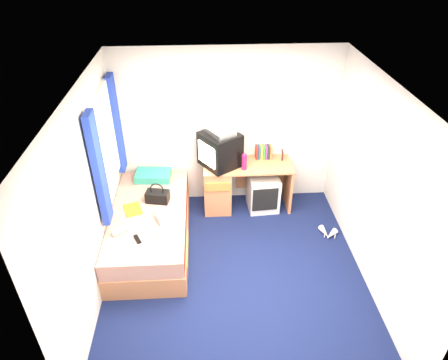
{
  "coord_description": "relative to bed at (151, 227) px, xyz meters",
  "views": [
    {
      "loc": [
        -0.35,
        -3.56,
        3.76
      ],
      "look_at": [
        -0.1,
        0.7,
        0.96
      ],
      "focal_mm": 32.0,
      "sensor_mm": 36.0,
      "label": 1
    }
  ],
  "objects": [
    {
      "name": "magazine",
      "position": [
        -0.21,
        0.04,
        0.28
      ],
      "size": [
        0.29,
        0.33,
        0.01
      ],
      "primitive_type": "cube",
      "rotation": [
        0.0,
        0.0,
        0.33
      ],
      "color": "#DDFF1C",
      "rests_on": "bed"
    },
    {
      "name": "book_row",
      "position": [
        1.64,
        0.95,
        0.58
      ],
      "size": [
        0.24,
        0.13,
        0.2
      ],
      "color": "maroon",
      "rests_on": "desk"
    },
    {
      "name": "pink_water_bottle",
      "position": [
        1.32,
        0.64,
        0.6
      ],
      "size": [
        0.07,
        0.07,
        0.23
      ],
      "primitive_type": "cylinder",
      "rotation": [
        0.0,
        0.0,
        -0.02
      ],
      "color": "#C21B50",
      "rests_on": "desk"
    },
    {
      "name": "colour_swatch_fan",
      "position": [
        0.13,
        -0.44,
        0.28
      ],
      "size": [
        0.21,
        0.19,
        0.01
      ],
      "primitive_type": "cube",
      "rotation": [
        0.0,
        0.0,
        -0.72
      ],
      "color": "yellow",
      "rests_on": "bed"
    },
    {
      "name": "crt_tv",
      "position": [
        0.98,
        0.78,
        0.73
      ],
      "size": [
        0.67,
        0.68,
        0.5
      ],
      "rotation": [
        0.0,
        0.0,
        -0.97
      ],
      "color": "black",
      "rests_on": "desk"
    },
    {
      "name": "bed",
      "position": [
        0.0,
        0.0,
        0.0
      ],
      "size": [
        1.01,
        2.0,
        0.54
      ],
      "color": "#C67F52",
      "rests_on": "ground"
    },
    {
      "name": "desk",
      "position": [
        1.11,
        0.78,
        0.14
      ],
      "size": [
        1.3,
        0.55,
        0.75
      ],
      "color": "#C67F52",
      "rests_on": "ground"
    },
    {
      "name": "pillow",
      "position": [
        -0.0,
        0.79,
        0.33
      ],
      "size": [
        0.53,
        0.36,
        0.11
      ],
      "primitive_type": "cube",
      "rotation": [
        0.0,
        0.0,
        -0.07
      ],
      "color": "#18679C",
      "rests_on": "bed"
    },
    {
      "name": "remote_control",
      "position": [
        -0.08,
        -0.55,
        0.28
      ],
      "size": [
        0.12,
        0.17,
        0.02
      ],
      "primitive_type": "cube",
      "rotation": [
        0.0,
        0.0,
        0.46
      ],
      "color": "black",
      "rests_on": "bed"
    },
    {
      "name": "vcr",
      "position": [
        0.99,
        0.79,
        1.02
      ],
      "size": [
        0.46,
        0.5,
        0.08
      ],
      "primitive_type": "cube",
      "rotation": [
        0.0,
        0.0,
        -1.02
      ],
      "color": "silver",
      "rests_on": "crt_tv"
    },
    {
      "name": "aerosol_can",
      "position": [
        1.22,
        0.84,
        0.57
      ],
      "size": [
        0.05,
        0.05,
        0.17
      ],
      "primitive_type": "cylinder",
      "rotation": [
        0.0,
        0.0,
        -0.06
      ],
      "color": "silver",
      "rests_on": "desk"
    },
    {
      "name": "picture_frame",
      "position": [
        1.92,
        0.9,
        0.55
      ],
      "size": [
        0.03,
        0.12,
        0.14
      ],
      "primitive_type": "cube",
      "rotation": [
        0.0,
        0.0,
        -0.08
      ],
      "color": "black",
      "rests_on": "desk"
    },
    {
      "name": "handbag",
      "position": [
        0.11,
        0.22,
        0.36
      ],
      "size": [
        0.33,
        0.23,
        0.29
      ],
      "rotation": [
        0.0,
        0.0,
        -0.19
      ],
      "color": "black",
      "rests_on": "bed"
    },
    {
      "name": "ground",
      "position": [
        1.1,
        -0.65,
        -0.27
      ],
      "size": [
        3.4,
        3.4,
        0.0
      ],
      "primitive_type": "plane",
      "color": "#0C1438",
      "rests_on": "ground"
    },
    {
      "name": "water_bottle",
      "position": [
        -0.3,
        -0.42,
        0.31
      ],
      "size": [
        0.2,
        0.18,
        0.07
      ],
      "primitive_type": "cylinder",
      "rotation": [
        0.0,
        1.57,
        0.64
      ],
      "color": "silver",
      "rests_on": "bed"
    },
    {
      "name": "white_heels",
      "position": [
        2.47,
        -0.01,
        -0.23
      ],
      "size": [
        0.26,
        0.28,
        0.09
      ],
      "color": "silver",
      "rests_on": "ground"
    },
    {
      "name": "towel",
      "position": [
        0.28,
        -0.17,
        0.32
      ],
      "size": [
        0.37,
        0.34,
        0.1
      ],
      "primitive_type": "cube",
      "rotation": [
        0.0,
        0.0,
        0.41
      ],
      "color": "silver",
      "rests_on": "bed"
    },
    {
      "name": "window_assembly",
      "position": [
        -0.45,
        0.25,
        1.15
      ],
      "size": [
        0.11,
        1.42,
        1.4
      ],
      "color": "silver",
      "rests_on": "room_shell"
    },
    {
      "name": "storage_cube",
      "position": [
        1.63,
        0.72,
        0.01
      ],
      "size": [
        0.47,
        0.47,
        0.55
      ],
      "primitive_type": "cube",
      "rotation": [
        0.0,
        0.0,
        0.07
      ],
      "color": "silver",
      "rests_on": "ground"
    },
    {
      "name": "room_shell",
      "position": [
        1.1,
        -0.65,
        1.18
      ],
      "size": [
        3.4,
        3.4,
        3.4
      ],
      "color": "white",
      "rests_on": "ground"
    }
  ]
}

